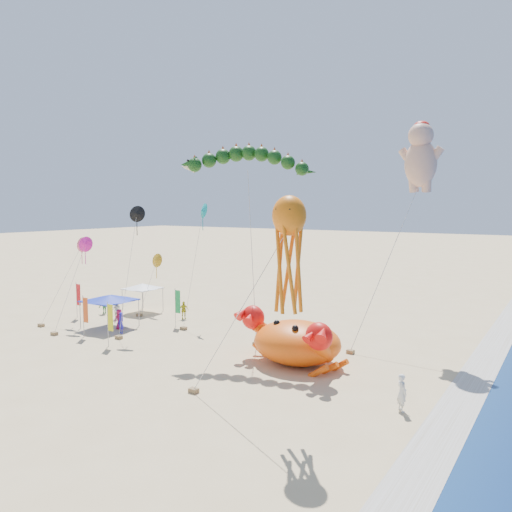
{
  "coord_description": "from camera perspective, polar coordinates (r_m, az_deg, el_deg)",
  "views": [
    {
      "loc": [
        16.46,
        -26.68,
        9.94
      ],
      "look_at": [
        -2.0,
        2.0,
        6.5
      ],
      "focal_mm": 35.0,
      "sensor_mm": 36.0,
      "label": 1
    }
  ],
  "objects": [
    {
      "name": "ground",
      "position": [
        32.89,
        1.07,
        -11.83
      ],
      "size": [
        320.0,
        320.0,
        0.0
      ],
      "primitive_type": "plane",
      "color": "#D1B784",
      "rests_on": "ground"
    },
    {
      "name": "foam_strip",
      "position": [
        28.82,
        22.57,
        -14.86
      ],
      "size": [
        320.0,
        320.0,
        0.0
      ],
      "primitive_type": "plane",
      "color": "silver",
      "rests_on": "ground"
    },
    {
      "name": "crab_inflatable",
      "position": [
        31.85,
        4.61,
        -9.64
      ],
      "size": [
        7.73,
        6.33,
        3.39
      ],
      "color": "#FF5C0D",
      "rests_on": "ground"
    },
    {
      "name": "dragon_kite",
      "position": [
        35.49,
        -1.14,
        10.4
      ],
      "size": [
        9.32,
        5.08,
        13.85
      ],
      "color": "#11390F",
      "rests_on": "ground"
    },
    {
      "name": "cherub_kite",
      "position": [
        37.5,
        18.29,
        10.91
      ],
      "size": [
        4.29,
        6.22,
        15.83
      ],
      "color": "#DEA688",
      "rests_on": "ground"
    },
    {
      "name": "octopus_kite",
      "position": [
        22.26,
        3.72,
        1.18
      ],
      "size": [
        7.02,
        1.41,
        10.41
      ],
      "color": "orange",
      "rests_on": "ground"
    },
    {
      "name": "canopy_blue",
      "position": [
        42.57,
        -16.41,
        -4.62
      ],
      "size": [
        3.87,
        3.87,
        2.71
      ],
      "color": "gray",
      "rests_on": "ground"
    },
    {
      "name": "canopy_white",
      "position": [
        47.9,
        -12.85,
        -3.39
      ],
      "size": [
        3.15,
        3.15,
        2.71
      ],
      "color": "gray",
      "rests_on": "ground"
    },
    {
      "name": "feather_flags",
      "position": [
        41.23,
        -16.07,
        -5.55
      ],
      "size": [
        10.13,
        7.06,
        3.2
      ],
      "color": "gray",
      "rests_on": "ground"
    },
    {
      "name": "beachgoers",
      "position": [
        39.42,
        -9.33,
        -7.66
      ],
      "size": [
        30.66,
        10.28,
        1.88
      ],
      "color": "#BE1E56",
      "rests_on": "ground"
    },
    {
      "name": "small_kites",
      "position": [
        43.48,
        -14.12,
        1.28
      ],
      "size": [
        10.53,
        10.07,
        10.21
      ],
      "color": "#C48E15",
      "rests_on": "ground"
    }
  ]
}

